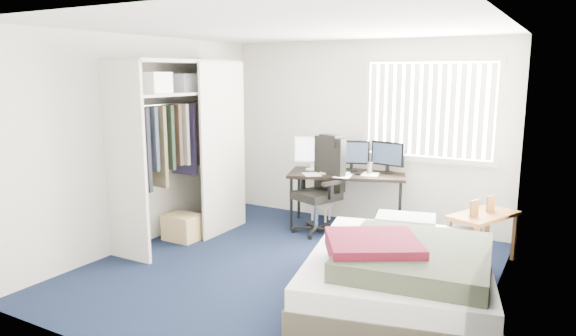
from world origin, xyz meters
The scene contains 10 objects.
ground centered at (0.00, 0.00, 0.00)m, with size 4.20×4.20×0.00m, color black.
room_shell centered at (0.00, 0.00, 1.51)m, with size 4.20×4.20×4.20m.
window_assembly centered at (0.90, 2.04, 1.60)m, with size 1.72×0.09×1.32m.
closet centered at (-1.67, 0.27, 1.35)m, with size 0.64×1.84×2.22m.
desk centered at (-0.08, 1.75, 0.78)m, with size 1.67×1.16×1.21m.
office_chair centered at (-0.29, 1.39, 0.49)m, with size 0.77×0.77×1.27m.
footstool centered at (-0.51, 1.85, 0.17)m, with size 0.28×0.22×0.22m.
nightstand centered at (1.75, 1.21, 0.50)m, with size 0.70×0.92×0.75m.
bed centered at (1.27, -0.19, 0.29)m, with size 2.02×2.42×0.69m.
pine_box centered at (-1.65, 0.22, 0.16)m, with size 0.43×0.32×0.32m, color tan.
Camera 1 is at (2.55, -4.50, 2.07)m, focal length 32.00 mm.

